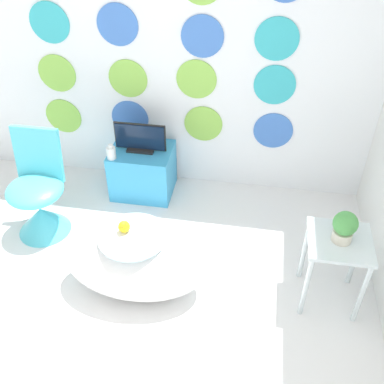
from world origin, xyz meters
TOP-DOWN VIEW (x-y plane):
  - wall_back_dotted at (0.00, 2.16)m, footprint 4.38×0.05m
  - bathtub at (0.07, 0.85)m, footprint 0.95×0.54m
  - rubber_duck at (0.02, 0.87)m, footprint 0.08×0.08m
  - chair at (-0.80, 1.29)m, footprint 0.42×0.42m
  - tv_cabinet at (-0.15, 1.90)m, footprint 0.51×0.41m
  - tv at (-0.15, 1.90)m, footprint 0.42×0.12m
  - vase at (-0.35, 1.75)m, footprint 0.07×0.07m
  - side_table at (1.35, 0.97)m, footprint 0.39×0.37m
  - potted_plant_left at (1.35, 0.97)m, footprint 0.15×0.15m

SIDE VIEW (x-z plane):
  - tv_cabinet at x=-0.15m, z-range 0.00..0.42m
  - bathtub at x=0.07m, z-range 0.00..0.49m
  - chair at x=-0.80m, z-range -0.15..0.68m
  - side_table at x=1.35m, z-range 0.16..0.69m
  - vase at x=-0.35m, z-range 0.41..0.54m
  - tv at x=-0.15m, z-range 0.41..0.65m
  - rubber_duck at x=0.02m, z-range 0.49..0.58m
  - potted_plant_left at x=1.35m, z-range 0.54..0.75m
  - wall_back_dotted at x=0.00m, z-range 0.00..2.60m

